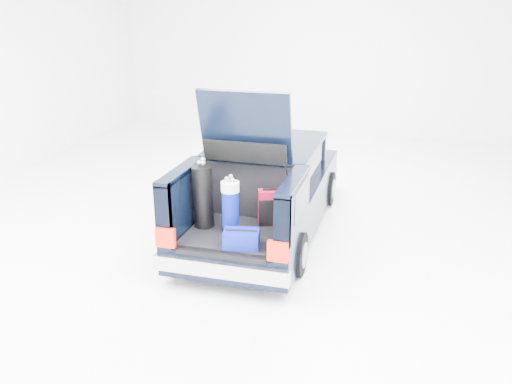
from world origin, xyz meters
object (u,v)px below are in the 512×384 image
(blue_golf_bag, at_px, (230,207))
(blue_duffel, at_px, (241,239))
(black_golf_bag, at_px, (203,196))
(car, at_px, (266,189))
(red_suitcase, at_px, (270,207))

(blue_golf_bag, height_order, blue_duffel, blue_golf_bag)
(black_golf_bag, height_order, blue_duffel, black_golf_bag)
(car, bearing_deg, red_suitcase, -72.94)
(car, xyz_separation_m, blue_duffel, (0.20, -2.01, 0.04))
(car, xyz_separation_m, blue_golf_bag, (-0.07, -1.63, 0.30))
(blue_duffel, bearing_deg, car, 84.40)
(car, distance_m, red_suitcase, 1.26)
(car, bearing_deg, black_golf_bag, -108.19)
(black_golf_bag, bearing_deg, red_suitcase, 33.25)
(black_golf_bag, relative_size, blue_golf_bag, 1.18)
(red_suitcase, distance_m, black_golf_bag, 0.95)
(black_golf_bag, height_order, blue_golf_bag, black_golf_bag)
(car, distance_m, black_golf_bag, 1.64)
(blue_golf_bag, bearing_deg, blue_duffel, -77.40)
(blue_golf_bag, bearing_deg, black_golf_bag, 142.91)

